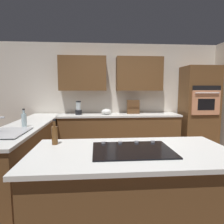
{
  "coord_description": "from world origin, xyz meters",
  "views": [
    {
      "loc": [
        0.64,
        2.89,
        1.49
      ],
      "look_at": [
        0.34,
        -0.87,
        1.05
      ],
      "focal_mm": 31.66,
      "sensor_mm": 36.0,
      "label": 1
    }
  ],
  "objects_px": {
    "cooktop": "(132,150)",
    "oil_bottle": "(55,134)",
    "blender": "(79,109)",
    "dish_soap_bottle": "(24,120)",
    "spice_rack": "(133,107)",
    "sink_unit": "(7,132)",
    "mixing_bowl": "(106,112)",
    "wall_oven": "(199,109)"
  },
  "relations": [
    {
      "from": "cooktop",
      "to": "oil_bottle",
      "type": "bearing_deg",
      "value": -19.17
    },
    {
      "from": "blender",
      "to": "oil_bottle",
      "type": "xyz_separation_m",
      "value": [
        0.03,
        2.49,
        -0.03
      ]
    },
    {
      "from": "cooktop",
      "to": "dish_soap_bottle",
      "type": "distance_m",
      "value": 1.99
    },
    {
      "from": "cooktop",
      "to": "oil_bottle",
      "type": "relative_size",
      "value": 2.77
    },
    {
      "from": "cooktop",
      "to": "spice_rack",
      "type": "xyz_separation_m",
      "value": [
        -0.54,
        -2.85,
        0.16
      ]
    },
    {
      "from": "cooktop",
      "to": "sink_unit",
      "type": "bearing_deg",
      "value": -28.83
    },
    {
      "from": "oil_bottle",
      "to": "cooktop",
      "type": "bearing_deg",
      "value": 160.83
    },
    {
      "from": "blender",
      "to": "mixing_bowl",
      "type": "xyz_separation_m",
      "value": [
        -0.65,
        0.0,
        -0.07
      ]
    },
    {
      "from": "spice_rack",
      "to": "oil_bottle",
      "type": "relative_size",
      "value": 1.21
    },
    {
      "from": "wall_oven",
      "to": "spice_rack",
      "type": "xyz_separation_m",
      "value": [
        1.6,
        -0.08,
        0.05
      ]
    },
    {
      "from": "sink_unit",
      "to": "spice_rack",
      "type": "distance_m",
      "value": 2.89
    },
    {
      "from": "sink_unit",
      "to": "blender",
      "type": "height_order",
      "value": "blender"
    },
    {
      "from": "wall_oven",
      "to": "mixing_bowl",
      "type": "relative_size",
      "value": 8.51
    },
    {
      "from": "mixing_bowl",
      "to": "dish_soap_bottle",
      "type": "xyz_separation_m",
      "value": [
        1.37,
        1.44,
        0.05
      ]
    },
    {
      "from": "oil_bottle",
      "to": "dish_soap_bottle",
      "type": "bearing_deg",
      "value": -56.86
    },
    {
      "from": "wall_oven",
      "to": "spice_rack",
      "type": "bearing_deg",
      "value": -3.01
    },
    {
      "from": "cooktop",
      "to": "spice_rack",
      "type": "distance_m",
      "value": 2.91
    },
    {
      "from": "sink_unit",
      "to": "cooktop",
      "type": "bearing_deg",
      "value": 151.17
    },
    {
      "from": "cooktop",
      "to": "oil_bottle",
      "type": "height_order",
      "value": "oil_bottle"
    },
    {
      "from": "spice_rack",
      "to": "oil_bottle",
      "type": "distance_m",
      "value": 2.9
    },
    {
      "from": "wall_oven",
      "to": "oil_bottle",
      "type": "height_order",
      "value": "wall_oven"
    },
    {
      "from": "dish_soap_bottle",
      "to": "spice_rack",
      "type": "bearing_deg",
      "value": -142.95
    },
    {
      "from": "wall_oven",
      "to": "oil_bottle",
      "type": "distance_m",
      "value": 3.85
    },
    {
      "from": "spice_rack",
      "to": "dish_soap_bottle",
      "type": "xyz_separation_m",
      "value": [
        2.02,
        1.53,
        -0.05
      ]
    },
    {
      "from": "wall_oven",
      "to": "blender",
      "type": "relative_size",
      "value": 6.38
    },
    {
      "from": "dish_soap_bottle",
      "to": "oil_bottle",
      "type": "relative_size",
      "value": 1.05
    },
    {
      "from": "sink_unit",
      "to": "mixing_bowl",
      "type": "height_order",
      "value": "sink_unit"
    },
    {
      "from": "cooktop",
      "to": "dish_soap_bottle",
      "type": "bearing_deg",
      "value": -41.91
    },
    {
      "from": "spice_rack",
      "to": "oil_bottle",
      "type": "xyz_separation_m",
      "value": [
        1.33,
        2.58,
        -0.06
      ]
    },
    {
      "from": "sink_unit",
      "to": "spice_rack",
      "type": "height_order",
      "value": "spice_rack"
    },
    {
      "from": "wall_oven",
      "to": "mixing_bowl",
      "type": "bearing_deg",
      "value": -0.02
    },
    {
      "from": "dish_soap_bottle",
      "to": "cooktop",
      "type": "bearing_deg",
      "value": 138.09
    },
    {
      "from": "sink_unit",
      "to": "dish_soap_bottle",
      "type": "relative_size",
      "value": 2.43
    },
    {
      "from": "mixing_bowl",
      "to": "spice_rack",
      "type": "distance_m",
      "value": 0.66
    },
    {
      "from": "sink_unit",
      "to": "mixing_bowl",
      "type": "distance_m",
      "value": 2.39
    },
    {
      "from": "dish_soap_bottle",
      "to": "mixing_bowl",
      "type": "bearing_deg",
      "value": -133.54
    },
    {
      "from": "blender",
      "to": "spice_rack",
      "type": "distance_m",
      "value": 1.3
    },
    {
      "from": "mixing_bowl",
      "to": "oil_bottle",
      "type": "height_order",
      "value": "oil_bottle"
    },
    {
      "from": "blender",
      "to": "cooktop",
      "type": "bearing_deg",
      "value": 105.29
    },
    {
      "from": "mixing_bowl",
      "to": "dish_soap_bottle",
      "type": "distance_m",
      "value": 1.99
    },
    {
      "from": "sink_unit",
      "to": "blender",
      "type": "bearing_deg",
      "value": -112.05
    },
    {
      "from": "blender",
      "to": "wall_oven",
      "type": "bearing_deg",
      "value": 179.98
    }
  ]
}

